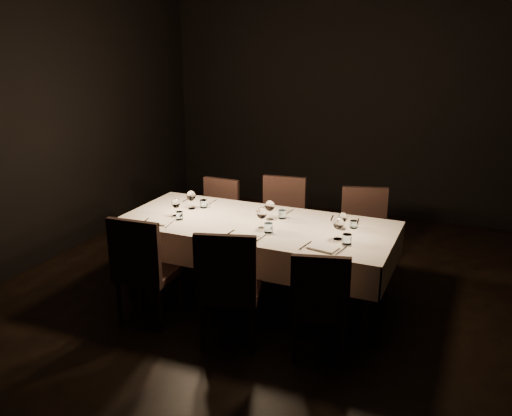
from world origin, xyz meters
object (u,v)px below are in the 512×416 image
at_px(chair_far_center, 281,219).
at_px(chair_far_right, 364,231).
at_px(chair_near_right, 320,300).
at_px(chair_far_left, 217,215).
at_px(dining_table, 256,230).
at_px(chair_near_center, 228,283).
at_px(chair_near_left, 143,266).

height_order(chair_far_center, chair_far_right, chair_far_center).
height_order(chair_near_right, chair_far_left, chair_near_right).
bearing_deg(chair_far_center, dining_table, -92.56).
bearing_deg(chair_near_center, chair_near_left, -18.40).
distance_m(chair_far_left, chair_far_center, 0.74).
distance_m(chair_near_center, chair_far_right, 1.80).
bearing_deg(chair_near_center, chair_near_right, 171.46).
xyz_separation_m(chair_near_left, chair_near_right, (1.54, 0.06, -0.04)).
bearing_deg(chair_near_right, chair_far_center, -74.89).
relative_size(dining_table, chair_near_center, 2.53).
bearing_deg(dining_table, chair_far_center, 94.11).
relative_size(chair_near_left, chair_far_right, 1.03).
bearing_deg(chair_near_left, chair_far_right, -136.77).
bearing_deg(dining_table, chair_near_right, -41.73).
relative_size(dining_table, chair_far_center, 2.60).
height_order(dining_table, chair_far_left, chair_far_left).
relative_size(chair_near_left, chair_far_left, 1.10).
relative_size(chair_near_right, chair_far_right, 0.95).
xyz_separation_m(dining_table, chair_near_center, (0.13, -0.85, -0.14)).
height_order(chair_near_left, chair_near_center, chair_near_center).
relative_size(dining_table, chair_far_right, 2.65).
bearing_deg(chair_near_right, dining_table, -56.46).
bearing_deg(dining_table, chair_far_right, 44.13).
height_order(chair_near_left, chair_far_center, chair_near_left).
height_order(dining_table, chair_far_right, chair_far_right).
distance_m(chair_near_right, chair_far_right, 1.56).
bearing_deg(chair_far_center, chair_far_left, 178.66).
xyz_separation_m(chair_near_center, chair_far_left, (-0.92, 1.61, -0.05)).
bearing_deg(chair_near_right, chair_near_center, -7.38).
bearing_deg(chair_far_left, chair_near_left, -84.96).
relative_size(chair_near_center, chair_far_left, 1.12).
height_order(dining_table, chair_near_left, chair_near_left).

